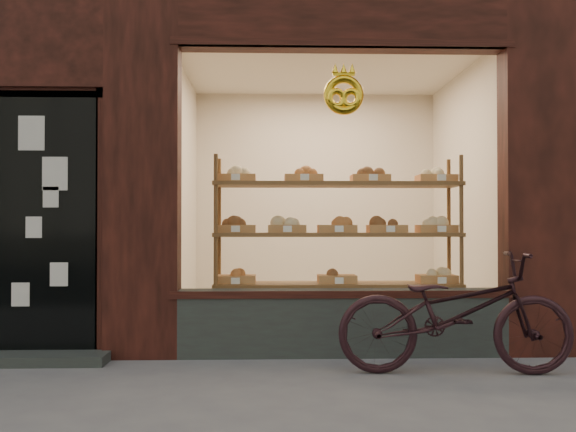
{
  "coord_description": "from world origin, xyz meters",
  "views": [
    {
      "loc": [
        -0.17,
        -3.19,
        1.08
      ],
      "look_at": [
        -0.01,
        2.0,
        1.16
      ],
      "focal_mm": 40.0,
      "sensor_mm": 36.0,
      "label": 1
    }
  ],
  "objects": [
    {
      "name": "display_shelf",
      "position": [
        0.45,
        2.55,
        0.87
      ],
      "size": [
        2.2,
        0.45,
        1.7
      ],
      "color": "brown",
      "rests_on": "ground"
    },
    {
      "name": "bicycle",
      "position": [
        1.19,
        1.45,
        0.45
      ],
      "size": [
        1.73,
        0.7,
        0.89
      ],
      "primitive_type": "imported",
      "rotation": [
        0.0,
        0.0,
        1.5
      ],
      "color": "black",
      "rests_on": "ground"
    }
  ]
}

